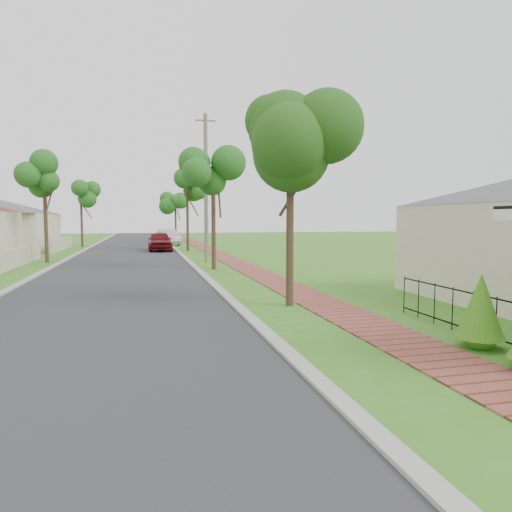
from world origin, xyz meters
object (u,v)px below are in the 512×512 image
object	(u,v)px
parked_car_white	(168,237)
near_tree	(290,146)
parked_car_red	(160,241)
utility_pole	(206,188)

from	to	relation	value
parked_car_white	near_tree	world-z (taller)	near_tree
parked_car_red	parked_car_white	distance (m)	8.26
parked_car_white	utility_pole	size ratio (longest dim) A/B	0.54
parked_car_red	near_tree	world-z (taller)	near_tree
near_tree	utility_pole	xyz separation A→B (m)	(-0.53, 14.27, -0.25)
parked_car_white	utility_pole	bearing A→B (deg)	-97.14
parked_car_white	utility_pole	distance (m)	19.07
parked_car_red	parked_car_white	size ratio (longest dim) A/B	0.98
parked_car_red	near_tree	bearing A→B (deg)	-83.99
parked_car_red	parked_car_white	bearing A→B (deg)	81.81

